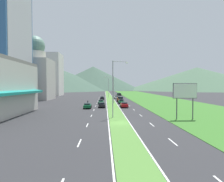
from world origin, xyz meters
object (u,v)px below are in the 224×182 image
Objects in this scene: billboard_roadside at (185,93)px; car_2 at (121,101)px; car_8 at (124,105)px; car_7 at (102,98)px; car_5 at (117,97)px; car_6 at (120,94)px; pickup_truck_0 at (120,99)px; car_1 at (88,106)px; car_4 at (118,94)px; car_0 at (102,105)px; car_3 at (101,102)px; street_lamp_near at (114,85)px; motorcycle_rider at (88,104)px; street_lamp_mid at (113,88)px; street_lamp_far at (109,87)px.

billboard_roadside is 1.39× the size of car_2.
car_7 is at bearing -167.76° from car_8.
car_7 is at bearing -53.68° from car_5.
car_7 is (-6.72, -4.94, -0.03)m from car_5.
pickup_truck_0 reaches higher than car_6.
car_4 is (13.63, 71.84, 0.03)m from car_1.
car_6 is at bearing 2.97° from car_4.
car_4 is at bearing 176.78° from car_2.
billboard_roadside is 83.84m from car_6.
car_6 is at bearing 176.05° from car_2.
car_2 reaches higher than car_7.
car_0 is 0.94× the size of car_7.
car_2 is at bearing -77.26° from car_3.
pickup_truck_0 reaches higher than car_3.
billboard_roadside is 1.57× the size of car_8.
street_lamp_near is 22.44m from motorcycle_rider.
car_4 reaches higher than car_7.
car_0 is 0.77× the size of pickup_truck_0.
street_lamp_mid is 2.23× the size of car_8.
street_lamp_mid is 1.97× the size of car_1.
motorcycle_rider is (-14.06, -66.77, -0.02)m from car_4.
pickup_truck_0 is at bearing -148.05° from car_7.
car_6 is (6.53, 50.71, -4.69)m from street_lamp_mid.
car_0 is at bearing -10.19° from car_5.
pickup_truck_0 is at bearing -3.46° from car_4.
car_0 is 4.29m from car_1.
car_3 is at bearing -11.04° from car_6.
car_2 is at bearing 82.48° from street_lamp_near.
billboard_roadside is (11.85, -32.85, -0.55)m from street_lamp_mid.
car_5 is 8.35m from car_7.
car_4 reaches higher than car_2.
car_3 is 0.95× the size of car_6.
street_lamp_far is at bearing 91.14° from street_lamp_mid.
motorcycle_rider is (-3.96, -27.40, 0.04)m from car_7.
billboard_roadside reaches higher than car_0.
street_lamp_near is 17.74m from car_1.
car_2 is 7.72m from pickup_truck_0.
car_1 is at bearing -80.10° from car_8.
street_lamp_mid is 2.07× the size of car_6.
pickup_truck_0 is (-3.38, -44.47, 0.21)m from car_6.
car_3 is at bearing -9.63° from car_4.
street_lamp_mid reaches higher than car_0.
street_lamp_near is at bearing -4.66° from car_4.
car_0 is at bearing -19.11° from pickup_truck_0.
street_lamp_near is at bearing 169.64° from billboard_roadside.
car_3 is (-3.95, -3.03, -4.72)m from street_lamp_mid.
street_lamp_far is 32.59m from car_2.
pickup_truck_0 is at bearing 178.89° from car_8.
street_lamp_far is 4.92× the size of motorcycle_rider.
street_lamp_far is 10.05m from car_5.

